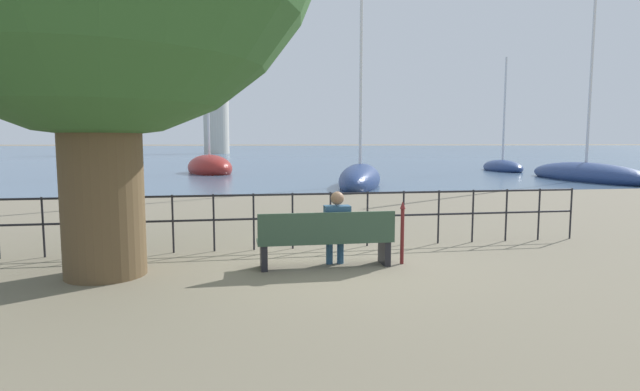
{
  "coord_description": "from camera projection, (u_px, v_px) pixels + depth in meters",
  "views": [
    {
      "loc": [
        -1.39,
        -7.7,
        1.98
      ],
      "look_at": [
        0.0,
        0.5,
        1.09
      ],
      "focal_mm": 28.0,
      "sensor_mm": 36.0,
      "label": 1
    }
  ],
  "objects": [
    {
      "name": "ground_plane",
      "position": [
        325.0,
        266.0,
        7.99
      ],
      "size": [
        1000.0,
        1000.0,
        0.0
      ],
      "primitive_type": "plane",
      "color": "#7A705B"
    },
    {
      "name": "sailboat_0",
      "position": [
        210.0,
        168.0,
        32.02
      ],
      "size": [
        4.01,
        5.72,
        9.34
      ],
      "rotation": [
        0.0,
        0.0,
        0.31
      ],
      "color": "maroon",
      "rests_on": "ground_plane"
    },
    {
      "name": "sailboat_3",
      "position": [
        586.0,
        174.0,
        26.18
      ],
      "size": [
        2.63,
        8.48,
        13.03
      ],
      "rotation": [
        0.0,
        0.0,
        -0.01
      ],
      "color": "navy",
      "rests_on": "ground_plane"
    },
    {
      "name": "seated_person_left",
      "position": [
        337.0,
        225.0,
        7.97
      ],
      "size": [
        0.41,
        0.35,
        1.21
      ],
      "color": "navy",
      "rests_on": "ground_plane"
    },
    {
      "name": "park_bench",
      "position": [
        326.0,
        240.0,
        7.88
      ],
      "size": [
        2.16,
        0.45,
        0.9
      ],
      "color": "#334C38",
      "rests_on": "ground_plane"
    },
    {
      "name": "sailboat_2",
      "position": [
        502.0,
        167.0,
        34.86
      ],
      "size": [
        2.63,
        5.45,
        8.13
      ],
      "rotation": [
        0.0,
        0.0,
        -0.14
      ],
      "color": "navy",
      "rests_on": "ground_plane"
    },
    {
      "name": "harbor_water",
      "position": [
        239.0,
        148.0,
        165.95
      ],
      "size": [
        600.0,
        300.0,
        0.01
      ],
      "color": "#47607A",
      "rests_on": "ground_plane"
    },
    {
      "name": "sailboat_4",
      "position": [
        360.0,
        178.0,
        22.81
      ],
      "size": [
        4.06,
        7.7,
        12.75
      ],
      "rotation": [
        0.0,
        0.0,
        -0.32
      ],
      "color": "navy",
      "rests_on": "ground_plane"
    },
    {
      "name": "promenade_railing",
      "position": [
        312.0,
        211.0,
        9.33
      ],
      "size": [
        10.82,
        0.04,
        1.05
      ],
      "color": "black",
      "rests_on": "ground_plane"
    },
    {
      "name": "closed_umbrella",
      "position": [
        402.0,
        229.0,
        8.1
      ],
      "size": [
        0.09,
        0.09,
        1.03
      ],
      "color": "maroon",
      "rests_on": "ground_plane"
    },
    {
      "name": "harbor_lighthouse",
      "position": [
        216.0,
        90.0,
        87.8
      ],
      "size": [
        4.44,
        4.44,
        23.95
      ],
      "color": "beige",
      "rests_on": "ground_plane"
    }
  ]
}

